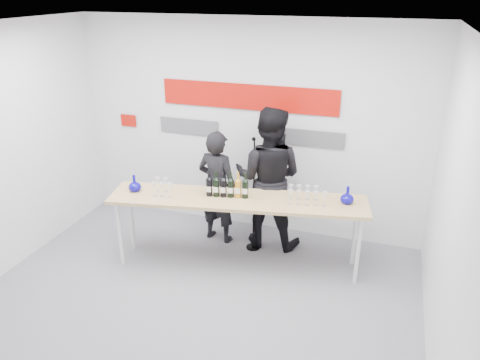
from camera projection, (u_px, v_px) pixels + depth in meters
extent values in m
plane|color=slate|center=(195.00, 300.00, 5.40)|extent=(5.00, 5.00, 0.00)
cube|color=silver|center=(248.00, 128.00, 6.56)|extent=(5.00, 0.04, 3.00)
cube|color=#B21007|center=(248.00, 97.00, 6.36)|extent=(2.50, 0.02, 0.35)
cube|color=#59595E|center=(189.00, 126.00, 6.81)|extent=(0.90, 0.02, 0.22)
cube|color=#59595E|center=(311.00, 138.00, 6.29)|extent=(0.90, 0.02, 0.22)
cube|color=#B21007|center=(128.00, 121.00, 7.11)|extent=(0.25, 0.02, 0.18)
cube|color=tan|center=(237.00, 200.00, 5.74)|extent=(3.22, 1.21, 0.04)
cylinder|color=silver|center=(120.00, 234.00, 5.91)|extent=(0.05, 0.05, 0.91)
cylinder|color=silver|center=(358.00, 251.00, 5.54)|extent=(0.05, 0.05, 0.91)
cylinder|color=silver|center=(131.00, 218.00, 6.30)|extent=(0.05, 0.05, 0.91)
cylinder|color=silver|center=(355.00, 233.00, 5.93)|extent=(0.05, 0.05, 0.91)
imported|color=black|center=(218.00, 187.00, 6.40)|extent=(0.64, 0.47, 1.60)
imported|color=black|center=(268.00, 178.00, 6.25)|extent=(0.96, 0.75, 1.95)
cylinder|color=black|center=(253.00, 247.00, 6.46)|extent=(0.19, 0.19, 0.02)
cylinder|color=black|center=(254.00, 196.00, 6.16)|extent=(0.02, 0.02, 1.57)
sphere|color=black|center=(254.00, 139.00, 5.82)|extent=(0.05, 0.05, 0.05)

